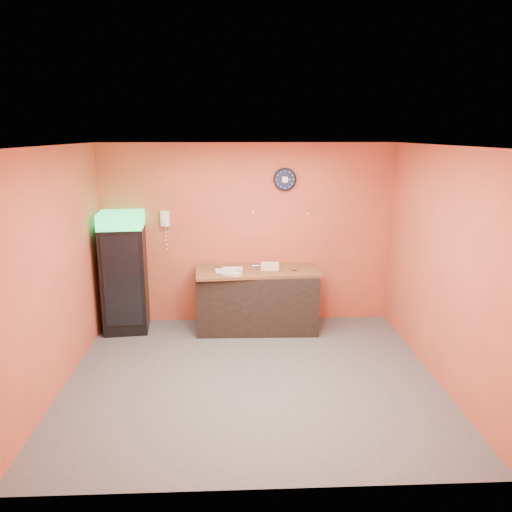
{
  "coord_description": "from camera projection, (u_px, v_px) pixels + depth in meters",
  "views": [
    {
      "loc": [
        -0.2,
        -5.62,
        2.94
      ],
      "look_at": [
        0.08,
        0.6,
        1.4
      ],
      "focal_mm": 35.0,
      "sensor_mm": 36.0,
      "label": 1
    }
  ],
  "objects": [
    {
      "name": "beverage_cooler",
      "position": [
        124.0,
        274.0,
        7.43
      ],
      "size": [
        0.69,
        0.7,
        1.82
      ],
      "rotation": [
        0.0,
        0.0,
        0.1
      ],
      "color": "black",
      "rests_on": "floor"
    },
    {
      "name": "butcher_paper",
      "position": [
        257.0,
        271.0,
        7.5
      ],
      "size": [
        1.9,
        0.94,
        0.04
      ],
      "primitive_type": "cube",
      "rotation": [
        0.0,
        0.0,
        0.08
      ],
      "color": "brown",
      "rests_on": "prep_counter"
    },
    {
      "name": "left_wall",
      "position": [
        56.0,
        270.0,
        5.73
      ],
      "size": [
        0.02,
        4.0,
        2.8
      ],
      "primitive_type": "cube",
      "color": "#C75A38",
      "rests_on": "floor"
    },
    {
      "name": "sub_roll_stack",
      "position": [
        270.0,
        266.0,
        7.46
      ],
      "size": [
        0.28,
        0.13,
        0.11
      ],
      "rotation": [
        0.0,
        0.0,
        -0.15
      ],
      "color": "beige",
      "rests_on": "butcher_paper"
    },
    {
      "name": "wrapped_sandwich_left",
      "position": [
        225.0,
        271.0,
        7.36
      ],
      "size": [
        0.32,
        0.17,
        0.04
      ],
      "primitive_type": "cube",
      "rotation": [
        0.0,
        0.0,
        0.2
      ],
      "color": "silver",
      "rests_on": "butcher_paper"
    },
    {
      "name": "floor",
      "position": [
        252.0,
        377.0,
        6.16
      ],
      "size": [
        4.5,
        4.5,
        0.0
      ],
      "primitive_type": "plane",
      "color": "#47474C",
      "rests_on": "ground"
    },
    {
      "name": "ceiling",
      "position": [
        251.0,
        146.0,
        5.49
      ],
      "size": [
        4.5,
        4.0,
        0.02
      ],
      "primitive_type": "cube",
      "color": "white",
      "rests_on": "back_wall"
    },
    {
      "name": "kitchen_tool",
      "position": [
        261.0,
        264.0,
        7.67
      ],
      "size": [
        0.06,
        0.06,
        0.06
      ],
      "primitive_type": "cylinder",
      "color": "silver",
      "rests_on": "butcher_paper"
    },
    {
      "name": "prep_counter",
      "position": [
        257.0,
        300.0,
        7.61
      ],
      "size": [
        1.81,
        0.84,
        0.9
      ],
      "primitive_type": "cube",
      "rotation": [
        0.0,
        0.0,
        -0.02
      ],
      "color": "black",
      "rests_on": "floor"
    },
    {
      "name": "wrapped_sandwich_mid",
      "position": [
        232.0,
        274.0,
        7.2
      ],
      "size": [
        0.3,
        0.23,
        0.04
      ],
      "primitive_type": "cube",
      "rotation": [
        0.0,
        0.0,
        -0.51
      ],
      "color": "silver",
      "rests_on": "butcher_paper"
    },
    {
      "name": "wall_phone",
      "position": [
        165.0,
        219.0,
        7.6
      ],
      "size": [
        0.13,
        0.11,
        0.24
      ],
      "color": "white",
      "rests_on": "back_wall"
    },
    {
      "name": "wrapped_sandwich_right",
      "position": [
        233.0,
        269.0,
        7.45
      ],
      "size": [
        0.3,
        0.12,
        0.04
      ],
      "primitive_type": "cube",
      "rotation": [
        0.0,
        0.0,
        0.0
      ],
      "color": "silver",
      "rests_on": "butcher_paper"
    },
    {
      "name": "back_wall",
      "position": [
        247.0,
        234.0,
        7.77
      ],
      "size": [
        4.5,
        0.02,
        2.8
      ],
      "primitive_type": "cube",
      "color": "#C75A38",
      "rests_on": "floor"
    },
    {
      "name": "wall_clock",
      "position": [
        285.0,
        179.0,
        7.56
      ],
      "size": [
        0.35,
        0.06,
        0.35
      ],
      "color": "black",
      "rests_on": "back_wall"
    },
    {
      "name": "right_wall",
      "position": [
        440.0,
        266.0,
        5.92
      ],
      "size": [
        0.02,
        4.0,
        2.8
      ],
      "primitive_type": "cube",
      "color": "#C75A38",
      "rests_on": "floor"
    }
  ]
}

